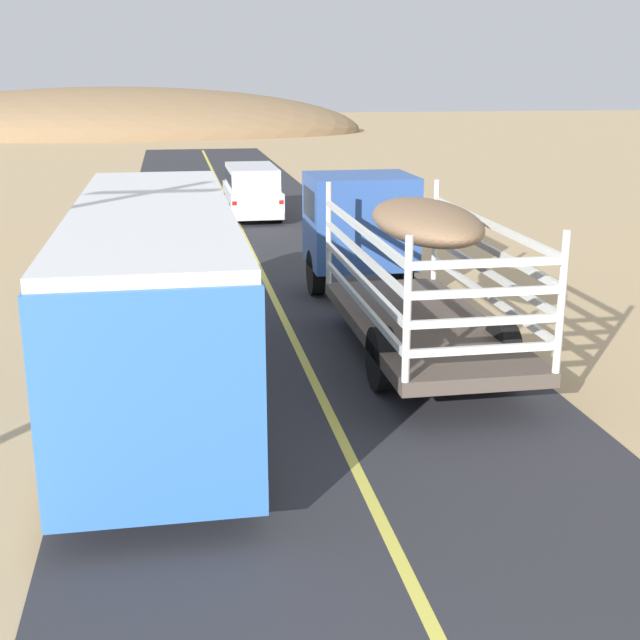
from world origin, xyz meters
The scene contains 4 objects.
livestock_truck centered at (2.16, 14.53, 1.79)m, with size 2.53×9.70×3.02m.
bus centered at (-2.65, 10.38, 1.75)m, with size 2.54×10.00×3.21m.
car_far centered at (0.67, 28.74, 1.09)m, with size 1.90×4.62×1.93m.
distant_hill centered at (-7.27, 78.49, 0.00)m, with size 46.10×21.71×8.39m, color #8D6E4C.
Camera 1 is at (-2.31, -3.29, 5.22)m, focal length 47.66 mm.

